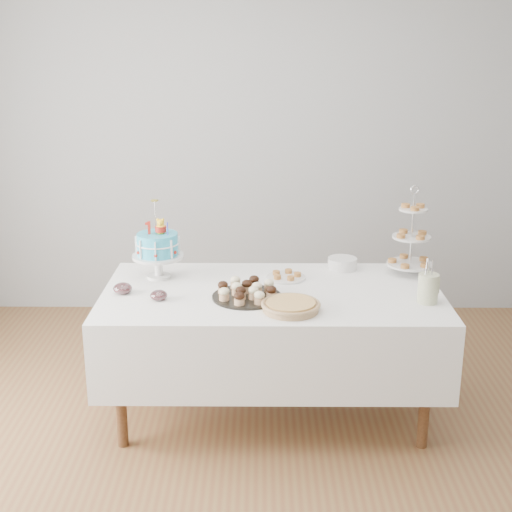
{
  "coord_description": "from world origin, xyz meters",
  "views": [
    {
      "loc": [
        -0.07,
        -3.5,
        2.17
      ],
      "look_at": [
        -0.09,
        0.3,
        0.98
      ],
      "focal_mm": 50.0,
      "sensor_mm": 36.0,
      "label": 1
    }
  ],
  "objects_px": {
    "table": "(272,328)",
    "plate_stack": "(342,263)",
    "jam_bowl_b": "(159,295)",
    "pie": "(291,306)",
    "cupcake_tray": "(247,291)",
    "birthday_cake": "(158,257)",
    "pastry_plate": "(286,276)",
    "tiered_stand": "(412,237)",
    "utensil_pitcher": "(428,287)",
    "jam_bowl_a": "(123,289)"
  },
  "relations": [
    {
      "from": "table",
      "to": "plate_stack",
      "type": "bearing_deg",
      "value": 42.21
    },
    {
      "from": "table",
      "to": "jam_bowl_b",
      "type": "xyz_separation_m",
      "value": [
        -0.62,
        -0.15,
        0.25
      ]
    },
    {
      "from": "jam_bowl_b",
      "to": "birthday_cake",
      "type": "bearing_deg",
      "value": 97.7
    },
    {
      "from": "pie",
      "to": "jam_bowl_a",
      "type": "distance_m",
      "value": 0.97
    },
    {
      "from": "pastry_plate",
      "to": "utensil_pitcher",
      "type": "relative_size",
      "value": 0.95
    },
    {
      "from": "pastry_plate",
      "to": "jam_bowl_a",
      "type": "distance_m",
      "value": 0.96
    },
    {
      "from": "plate_stack",
      "to": "jam_bowl_b",
      "type": "bearing_deg",
      "value": -152.84
    },
    {
      "from": "cupcake_tray",
      "to": "utensil_pitcher",
      "type": "bearing_deg",
      "value": -3.67
    },
    {
      "from": "jam_bowl_b",
      "to": "utensil_pitcher",
      "type": "xyz_separation_m",
      "value": [
        1.46,
        -0.03,
        0.06
      ]
    },
    {
      "from": "tiered_stand",
      "to": "plate_stack",
      "type": "height_order",
      "value": "tiered_stand"
    },
    {
      "from": "table",
      "to": "utensil_pitcher",
      "type": "distance_m",
      "value": 0.91
    },
    {
      "from": "cupcake_tray",
      "to": "plate_stack",
      "type": "xyz_separation_m",
      "value": [
        0.58,
        0.51,
        -0.01
      ]
    },
    {
      "from": "plate_stack",
      "to": "pastry_plate",
      "type": "height_order",
      "value": "plate_stack"
    },
    {
      "from": "pastry_plate",
      "to": "jam_bowl_b",
      "type": "height_order",
      "value": "jam_bowl_b"
    },
    {
      "from": "utensil_pitcher",
      "to": "tiered_stand",
      "type": "bearing_deg",
      "value": 85.53
    },
    {
      "from": "tiered_stand",
      "to": "cupcake_tray",
      "type": "bearing_deg",
      "value": -156.48
    },
    {
      "from": "pie",
      "to": "birthday_cake",
      "type": "bearing_deg",
      "value": 145.67
    },
    {
      "from": "jam_bowl_b",
      "to": "pie",
      "type": "bearing_deg",
      "value": -12.11
    },
    {
      "from": "plate_stack",
      "to": "utensil_pitcher",
      "type": "height_order",
      "value": "utensil_pitcher"
    },
    {
      "from": "birthday_cake",
      "to": "utensil_pitcher",
      "type": "bearing_deg",
      "value": -16.87
    },
    {
      "from": "plate_stack",
      "to": "tiered_stand",
      "type": "bearing_deg",
      "value": -11.91
    },
    {
      "from": "jam_bowl_b",
      "to": "utensil_pitcher",
      "type": "relative_size",
      "value": 0.38
    },
    {
      "from": "tiered_stand",
      "to": "jam_bowl_a",
      "type": "bearing_deg",
      "value": -167.8
    },
    {
      "from": "cupcake_tray",
      "to": "jam_bowl_b",
      "type": "xyz_separation_m",
      "value": [
        -0.48,
        -0.04,
        -0.02
      ]
    },
    {
      "from": "jam_bowl_a",
      "to": "jam_bowl_b",
      "type": "relative_size",
      "value": 1.12
    },
    {
      "from": "birthday_cake",
      "to": "utensil_pitcher",
      "type": "distance_m",
      "value": 1.57
    },
    {
      "from": "table",
      "to": "plate_stack",
      "type": "relative_size",
      "value": 10.68
    },
    {
      "from": "cupcake_tray",
      "to": "pie",
      "type": "xyz_separation_m",
      "value": [
        0.23,
        -0.19,
        -0.01
      ]
    },
    {
      "from": "plate_stack",
      "to": "pastry_plate",
      "type": "relative_size",
      "value": 0.77
    },
    {
      "from": "pie",
      "to": "plate_stack",
      "type": "distance_m",
      "value": 0.78
    },
    {
      "from": "cupcake_tray",
      "to": "pie",
      "type": "bearing_deg",
      "value": -38.92
    },
    {
      "from": "table",
      "to": "tiered_stand",
      "type": "height_order",
      "value": "tiered_stand"
    },
    {
      "from": "birthday_cake",
      "to": "plate_stack",
      "type": "xyz_separation_m",
      "value": [
        1.11,
        0.18,
        -0.09
      ]
    },
    {
      "from": "jam_bowl_a",
      "to": "jam_bowl_b",
      "type": "height_order",
      "value": "jam_bowl_a"
    },
    {
      "from": "cupcake_tray",
      "to": "table",
      "type": "bearing_deg",
      "value": 38.28
    },
    {
      "from": "table",
      "to": "cupcake_tray",
      "type": "bearing_deg",
      "value": -141.72
    },
    {
      "from": "cupcake_tray",
      "to": "tiered_stand",
      "type": "distance_m",
      "value": 1.09
    },
    {
      "from": "pie",
      "to": "tiered_stand",
      "type": "bearing_deg",
      "value": 39.53
    },
    {
      "from": "tiered_stand",
      "to": "pastry_plate",
      "type": "xyz_separation_m",
      "value": [
        -0.75,
        -0.1,
        -0.21
      ]
    },
    {
      "from": "table",
      "to": "cupcake_tray",
      "type": "height_order",
      "value": "cupcake_tray"
    },
    {
      "from": "pastry_plate",
      "to": "jam_bowl_b",
      "type": "distance_m",
      "value": 0.8
    },
    {
      "from": "birthday_cake",
      "to": "cupcake_tray",
      "type": "height_order",
      "value": "birthday_cake"
    },
    {
      "from": "pie",
      "to": "jam_bowl_a",
      "type": "relative_size",
      "value": 2.98
    },
    {
      "from": "birthday_cake",
      "to": "pastry_plate",
      "type": "relative_size",
      "value": 2.0
    },
    {
      "from": "pie",
      "to": "jam_bowl_b",
      "type": "bearing_deg",
      "value": 167.89
    },
    {
      "from": "table",
      "to": "tiered_stand",
      "type": "xyz_separation_m",
      "value": [
        0.84,
        0.32,
        0.45
      ]
    },
    {
      "from": "tiered_stand",
      "to": "utensil_pitcher",
      "type": "height_order",
      "value": "tiered_stand"
    },
    {
      "from": "pie",
      "to": "jam_bowl_b",
      "type": "distance_m",
      "value": 0.73
    },
    {
      "from": "table",
      "to": "pie",
      "type": "xyz_separation_m",
      "value": [
        0.09,
        -0.3,
        0.26
      ]
    },
    {
      "from": "pastry_plate",
      "to": "jam_bowl_a",
      "type": "relative_size",
      "value": 2.22
    }
  ]
}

